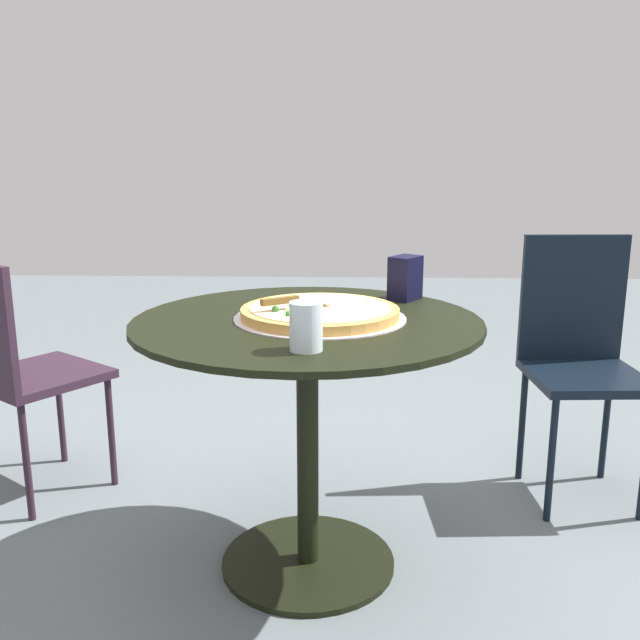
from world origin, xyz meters
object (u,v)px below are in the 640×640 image
at_px(patio_table, 307,386).
at_px(napkin_dispenser, 405,278).
at_px(patio_chair_far, 17,362).
at_px(pizza_on_tray, 320,313).
at_px(drinking_cup, 306,326).
at_px(patio_chair_near, 579,348).
at_px(pizza_server, 296,300).

bearing_deg(patio_table, napkin_dispenser, 133.61).
relative_size(patio_table, patio_chair_far, 1.12).
relative_size(pizza_on_tray, patio_chair_far, 0.55).
distance_m(drinking_cup, patio_chair_near, 1.27).
distance_m(pizza_on_tray, napkin_dispenser, 0.37).
bearing_deg(pizza_on_tray, patio_chair_far, -110.38).
xyz_separation_m(patio_table, patio_chair_near, (-0.52, 0.92, -0.03)).
bearing_deg(patio_chair_far, pizza_server, 67.67).
bearing_deg(patio_table, drinking_cup, 2.65).
relative_size(patio_table, napkin_dispenser, 7.10).
relative_size(drinking_cup, patio_chair_near, 0.12).
distance_m(pizza_on_tray, patio_chair_far, 1.15).
distance_m(patio_table, patio_chair_far, 1.09).
bearing_deg(pizza_server, pizza_on_tray, 103.24).
bearing_deg(patio_chair_near, drinking_cup, -47.33).
relative_size(pizza_on_tray, pizza_server, 2.34).
height_order(pizza_server, drinking_cup, drinking_cup).
distance_m(pizza_on_tray, pizza_server, 0.08).
bearing_deg(patio_table, pizza_on_tray, 99.00).
distance_m(pizza_on_tray, patio_chair_near, 1.06).
bearing_deg(patio_chair_far, napkin_dispenser, 84.71).
relative_size(napkin_dispenser, patio_chair_far, 0.16).
bearing_deg(patio_table, patio_chair_far, -111.29).
distance_m(patio_table, patio_chair_near, 1.06).
bearing_deg(pizza_server, patio_table, 108.13).
bearing_deg(pizza_server, napkin_dispenser, 131.84).
relative_size(napkin_dispenser, patio_chair_near, 0.15).
height_order(pizza_on_tray, patio_chair_far, patio_chair_far).
bearing_deg(drinking_cup, patio_chair_near, 132.67).
bearing_deg(napkin_dispenser, patio_table, 168.81).
relative_size(pizza_server, drinking_cup, 1.79).
height_order(napkin_dispenser, patio_chair_near, patio_chair_near).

